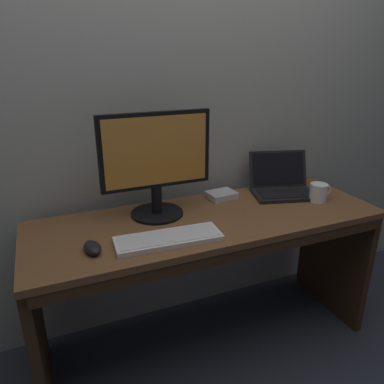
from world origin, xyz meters
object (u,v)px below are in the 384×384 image
(wired_keyboard, at_px, (169,238))
(external_drive_box, at_px, (221,195))
(laptop_black, at_px, (283,186))
(coffee_mug, at_px, (319,192))
(computer_mouse, at_px, (92,248))
(external_monitor, at_px, (156,161))

(wired_keyboard, height_order, external_drive_box, external_drive_box)
(laptop_black, xyz_separation_m, coffee_mug, (0.11, -0.16, 0.01))
(computer_mouse, bearing_deg, laptop_black, 4.90)
(coffee_mug, bearing_deg, external_monitor, 169.75)
(laptop_black, relative_size, external_monitor, 0.76)
(external_monitor, distance_m, wired_keyboard, 0.37)
(wired_keyboard, bearing_deg, computer_mouse, 174.85)
(external_monitor, height_order, coffee_mug, external_monitor)
(external_monitor, height_order, wired_keyboard, external_monitor)
(computer_mouse, height_order, coffee_mug, coffee_mug)
(laptop_black, relative_size, computer_mouse, 3.55)
(computer_mouse, distance_m, external_drive_box, 0.80)
(laptop_black, bearing_deg, coffee_mug, -56.90)
(coffee_mug, bearing_deg, wired_keyboard, -172.68)
(laptop_black, relative_size, external_drive_box, 2.67)
(laptop_black, distance_m, external_drive_box, 0.35)
(laptop_black, bearing_deg, wired_keyboard, -160.13)
(external_drive_box, height_order, coffee_mug, coffee_mug)
(external_monitor, bearing_deg, laptop_black, 1.05)
(external_monitor, height_order, computer_mouse, external_monitor)
(wired_keyboard, relative_size, external_drive_box, 3.06)
(wired_keyboard, relative_size, computer_mouse, 4.07)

